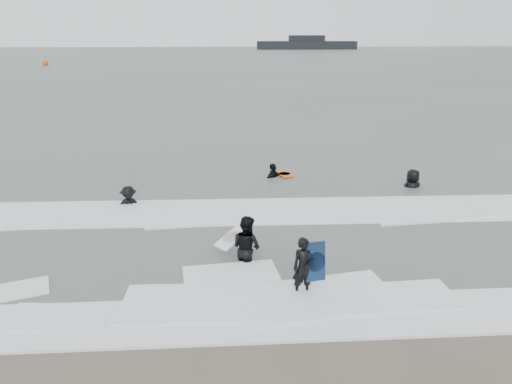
{
  "coord_description": "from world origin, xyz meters",
  "views": [
    {
      "loc": [
        -0.72,
        -10.07,
        6.08
      ],
      "look_at": [
        0.0,
        5.0,
        1.1
      ],
      "focal_mm": 35.0,
      "sensor_mm": 36.0,
      "label": 1
    }
  ],
  "objects_px": {
    "surfer_breaker": "(129,206)",
    "surfer_right_far": "(412,188)",
    "surfer_centre": "(303,295)",
    "surfer_right_near": "(273,178)",
    "vessel_horizon": "(306,44)",
    "surfer_wading": "(247,260)",
    "buoy": "(45,63)"
  },
  "relations": [
    {
      "from": "surfer_breaker",
      "to": "buoy",
      "type": "bearing_deg",
      "value": 91.26
    },
    {
      "from": "surfer_right_far",
      "to": "buoy",
      "type": "bearing_deg",
      "value": -72.71
    },
    {
      "from": "surfer_breaker",
      "to": "surfer_right_far",
      "type": "bearing_deg",
      "value": -11.22
    },
    {
      "from": "surfer_centre",
      "to": "surfer_wading",
      "type": "relative_size",
      "value": 0.8
    },
    {
      "from": "surfer_right_far",
      "to": "buoy",
      "type": "relative_size",
      "value": 1.16
    },
    {
      "from": "vessel_horizon",
      "to": "surfer_breaker",
      "type": "bearing_deg",
      "value": -100.89
    },
    {
      "from": "surfer_centre",
      "to": "surfer_right_near",
      "type": "xyz_separation_m",
      "value": [
        0.08,
        9.79,
        0.0
      ]
    },
    {
      "from": "surfer_centre",
      "to": "buoy",
      "type": "bearing_deg",
      "value": 103.24
    },
    {
      "from": "surfer_wading",
      "to": "surfer_right_far",
      "type": "relative_size",
      "value": 0.96
    },
    {
      "from": "surfer_wading",
      "to": "vessel_horizon",
      "type": "relative_size",
      "value": 0.06
    },
    {
      "from": "surfer_centre",
      "to": "surfer_right_far",
      "type": "height_order",
      "value": "surfer_right_far"
    },
    {
      "from": "surfer_centre",
      "to": "surfer_right_far",
      "type": "bearing_deg",
      "value": 46.06
    },
    {
      "from": "surfer_wading",
      "to": "surfer_breaker",
      "type": "height_order",
      "value": "surfer_wading"
    },
    {
      "from": "surfer_right_far",
      "to": "surfer_right_near",
      "type": "bearing_deg",
      "value": -28.79
    },
    {
      "from": "buoy",
      "to": "surfer_right_near",
      "type": "bearing_deg",
      "value": -64.0
    },
    {
      "from": "surfer_right_far",
      "to": "surfer_centre",
      "type": "bearing_deg",
      "value": 44.13
    },
    {
      "from": "surfer_wading",
      "to": "vessel_horizon",
      "type": "distance_m",
      "value": 139.69
    },
    {
      "from": "surfer_right_near",
      "to": "buoy",
      "type": "bearing_deg",
      "value": -104.85
    },
    {
      "from": "surfer_centre",
      "to": "surfer_right_near",
      "type": "distance_m",
      "value": 9.79
    },
    {
      "from": "vessel_horizon",
      "to": "surfer_wading",
      "type": "bearing_deg",
      "value": -98.9
    },
    {
      "from": "surfer_wading",
      "to": "surfer_centre",
      "type": "bearing_deg",
      "value": 166.61
    },
    {
      "from": "surfer_wading",
      "to": "buoy",
      "type": "xyz_separation_m",
      "value": [
        -31.59,
        75.42,
        0.42
      ]
    },
    {
      "from": "surfer_wading",
      "to": "buoy",
      "type": "relative_size",
      "value": 1.12
    },
    {
      "from": "surfer_breaker",
      "to": "buoy",
      "type": "height_order",
      "value": "buoy"
    },
    {
      "from": "surfer_right_far",
      "to": "vessel_horizon",
      "type": "xyz_separation_m",
      "value": [
        14.81,
        131.83,
        1.45
      ]
    },
    {
      "from": "surfer_breaker",
      "to": "vessel_horizon",
      "type": "distance_m",
      "value": 135.95
    },
    {
      "from": "surfer_wading",
      "to": "vessel_horizon",
      "type": "xyz_separation_m",
      "value": [
        21.6,
        138.0,
        1.45
      ]
    },
    {
      "from": "surfer_centre",
      "to": "surfer_breaker",
      "type": "height_order",
      "value": "surfer_breaker"
    },
    {
      "from": "surfer_breaker",
      "to": "surfer_right_far",
      "type": "distance_m",
      "value": 10.99
    },
    {
      "from": "surfer_wading",
      "to": "buoy",
      "type": "distance_m",
      "value": 81.77
    },
    {
      "from": "buoy",
      "to": "vessel_horizon",
      "type": "distance_m",
      "value": 82.14
    },
    {
      "from": "surfer_wading",
      "to": "surfer_right_near",
      "type": "distance_m",
      "value": 7.96
    }
  ]
}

